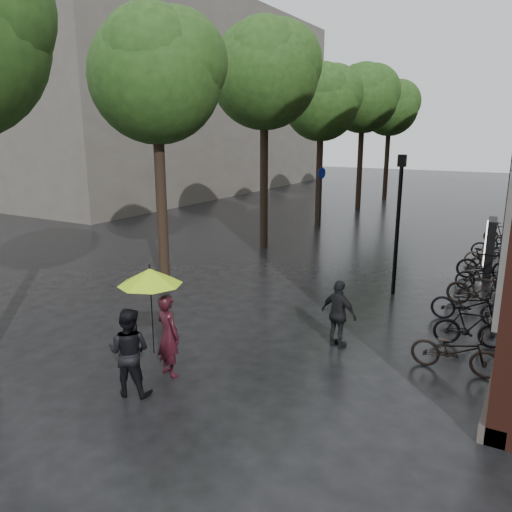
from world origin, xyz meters
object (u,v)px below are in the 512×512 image
Objects in this scene: person_burgundy at (168,335)px; pedestrian_walking at (339,314)px; person_black at (129,352)px; ad_lightbox at (490,247)px; lamp_post at (399,212)px; parked_bicycles at (487,272)px.

person_burgundy is 1.08× the size of pedestrian_walking.
ad_lightbox is at bearing -130.61° from person_black.
lamp_post is (0.08, 4.31, 1.69)m from pedestrian_walking.
person_burgundy reaches higher than pedestrian_walking.
person_black reaches higher than parked_bicycles.
lamp_post is (-2.27, -2.18, 1.98)m from parked_bicycles.
pedestrian_walking is at bearing -110.33° from ad_lightbox.
lamp_post is (2.47, 7.20, 1.62)m from person_burgundy.
parked_bicycles is 3.72m from lamp_post.
parked_bicycles is at bearing 43.80° from lamp_post.
parked_bicycles is (2.36, 6.49, -0.30)m from pedestrian_walking.
person_black is at bearing 99.49° from person_burgundy.
ad_lightbox is at bearing 94.26° from parked_bicycles.
parked_bicycles is at bearing -95.21° from pedestrian_walking.
parked_bicycles is 3.42× the size of lamp_post.
person_burgundy is 11.72m from ad_lightbox.
person_black is 8.69m from lamp_post.
person_black is 11.41m from parked_bicycles.
parked_bicycles is 7.32× the size of ad_lightbox.
pedestrian_walking is at bearing -141.82° from person_black.
lamp_post is (2.60, 8.12, 1.63)m from person_black.
lamp_post is at bearing -136.20° from parked_bicycles.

